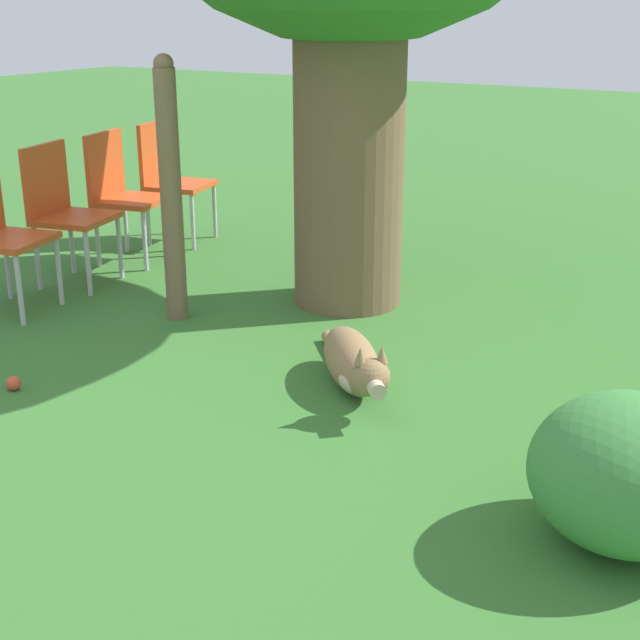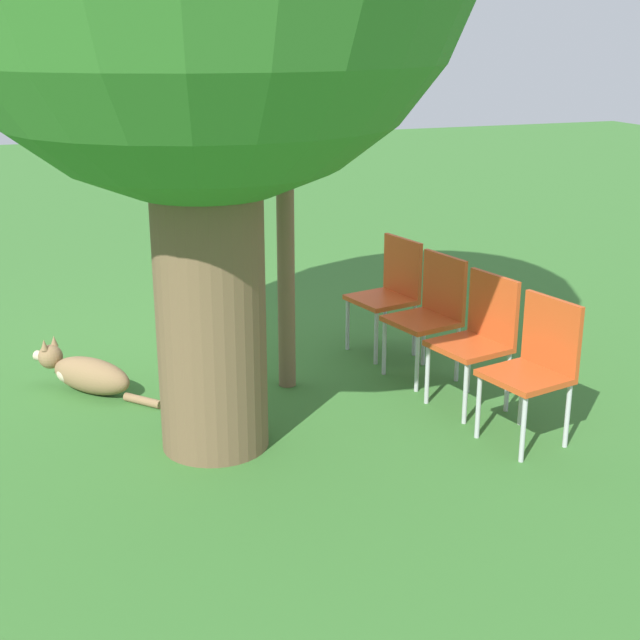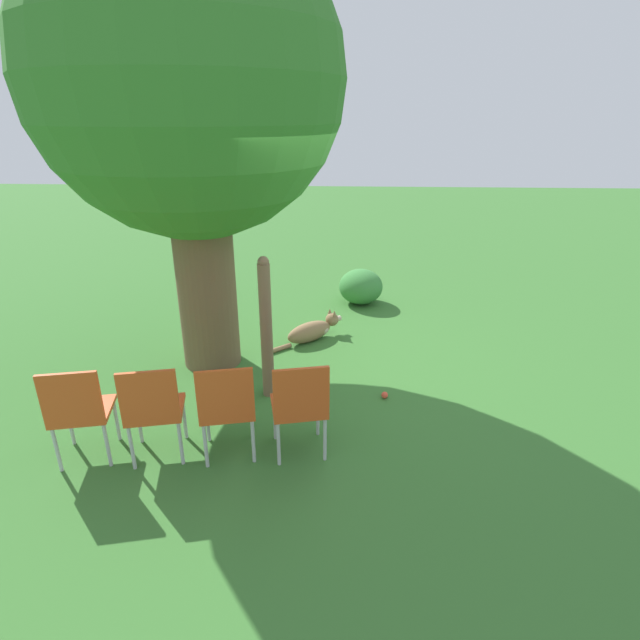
% 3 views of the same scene
% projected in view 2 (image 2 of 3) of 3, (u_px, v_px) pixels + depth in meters
% --- Properties ---
extents(ground_plane, '(30.00, 30.00, 0.00)m').
position_uv_depth(ground_plane, '(182.00, 384.00, 6.29)').
color(ground_plane, '#38702D').
extents(dog, '(0.78, 0.86, 0.34)m').
position_uv_depth(dog, '(85.00, 373.00, 6.13)').
color(dog, olive).
rests_on(dog, ground_plane).
extents(fence_post, '(0.12, 0.12, 1.46)m').
position_uv_depth(fence_post, '(286.00, 284.00, 6.05)').
color(fence_post, brown).
rests_on(fence_post, ground_plane).
extents(red_chair_0, '(0.51, 0.52, 0.88)m').
position_uv_depth(red_chair_0, '(390.00, 288.00, 6.80)').
color(red_chair_0, '#D14C1E').
rests_on(red_chair_0, ground_plane).
extents(red_chair_1, '(0.51, 0.52, 0.88)m').
position_uv_depth(red_chair_1, '(431.00, 309.00, 6.30)').
color(red_chair_1, '#D14C1E').
rests_on(red_chair_1, ground_plane).
extents(red_chair_2, '(0.51, 0.52, 0.88)m').
position_uv_depth(red_chair_2, '(479.00, 333.00, 5.79)').
color(red_chair_2, '#D14C1E').
rests_on(red_chair_2, ground_plane).
extents(red_chair_3, '(0.51, 0.52, 0.88)m').
position_uv_depth(red_chair_3, '(536.00, 362.00, 5.29)').
color(red_chair_3, '#D14C1E').
rests_on(red_chair_3, ground_plane).
extents(tennis_ball, '(0.07, 0.07, 0.07)m').
position_uv_depth(tennis_ball, '(246.00, 329.00, 7.33)').
color(tennis_ball, '#E54C33').
rests_on(tennis_ball, ground_plane).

